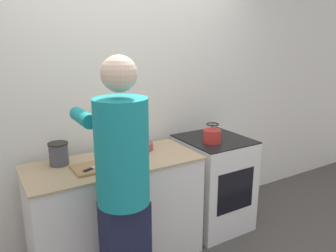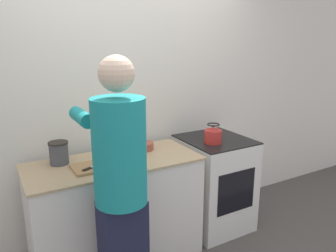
{
  "view_description": "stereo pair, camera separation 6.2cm",
  "coord_description": "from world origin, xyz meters",
  "px_view_note": "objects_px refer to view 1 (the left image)",
  "views": [
    {
      "loc": [
        -1.23,
        -2.02,
        1.83
      ],
      "look_at": [
        0.12,
        0.21,
        1.14
      ],
      "focal_mm": 35.0,
      "sensor_mm": 36.0,
      "label": 1
    },
    {
      "loc": [
        -1.17,
        -2.05,
        1.83
      ],
      "look_at": [
        0.12,
        0.21,
        1.14
      ],
      "focal_mm": 35.0,
      "sensor_mm": 36.0,
      "label": 2
    }
  ],
  "objects_px": {
    "person": "(122,182)",
    "cutting_board": "(94,167)",
    "kettle": "(212,135)",
    "bowl_prep": "(144,146)",
    "canister_jar": "(59,154)",
    "knife": "(94,168)",
    "oven": "(213,182)"
  },
  "relations": [
    {
      "from": "knife",
      "to": "kettle",
      "type": "bearing_deg",
      "value": -21.07
    },
    {
      "from": "cutting_board",
      "to": "knife",
      "type": "distance_m",
      "value": 0.03
    },
    {
      "from": "cutting_board",
      "to": "bowl_prep",
      "type": "relative_size",
      "value": 1.87
    },
    {
      "from": "canister_jar",
      "to": "kettle",
      "type": "bearing_deg",
      "value": -8.88
    },
    {
      "from": "canister_jar",
      "to": "person",
      "type": "bearing_deg",
      "value": -70.04
    },
    {
      "from": "cutting_board",
      "to": "kettle",
      "type": "xyz_separation_m",
      "value": [
        1.13,
        0.01,
        0.08
      ]
    },
    {
      "from": "oven",
      "to": "kettle",
      "type": "xyz_separation_m",
      "value": [
        -0.1,
        -0.09,
        0.53
      ]
    },
    {
      "from": "knife",
      "to": "kettle",
      "type": "distance_m",
      "value": 1.14
    },
    {
      "from": "cutting_board",
      "to": "oven",
      "type": "bearing_deg",
      "value": 4.54
    },
    {
      "from": "oven",
      "to": "kettle",
      "type": "height_order",
      "value": "kettle"
    },
    {
      "from": "oven",
      "to": "knife",
      "type": "xyz_separation_m",
      "value": [
        -1.24,
        -0.13,
        0.46
      ]
    },
    {
      "from": "knife",
      "to": "bowl_prep",
      "type": "bearing_deg",
      "value": -0.19
    },
    {
      "from": "cutting_board",
      "to": "canister_jar",
      "type": "distance_m",
      "value": 0.31
    },
    {
      "from": "person",
      "to": "cutting_board",
      "type": "distance_m",
      "value": 0.45
    },
    {
      "from": "oven",
      "to": "kettle",
      "type": "relative_size",
      "value": 5.03
    },
    {
      "from": "kettle",
      "to": "bowl_prep",
      "type": "height_order",
      "value": "kettle"
    },
    {
      "from": "person",
      "to": "kettle",
      "type": "relative_size",
      "value": 9.66
    },
    {
      "from": "bowl_prep",
      "to": "canister_jar",
      "type": "relative_size",
      "value": 0.92
    },
    {
      "from": "cutting_board",
      "to": "bowl_prep",
      "type": "xyz_separation_m",
      "value": [
        0.53,
        0.19,
        0.02
      ]
    },
    {
      "from": "cutting_board",
      "to": "kettle",
      "type": "height_order",
      "value": "kettle"
    },
    {
      "from": "person",
      "to": "knife",
      "type": "distance_m",
      "value": 0.42
    },
    {
      "from": "cutting_board",
      "to": "bowl_prep",
      "type": "bearing_deg",
      "value": 20.3
    },
    {
      "from": "cutting_board",
      "to": "canister_jar",
      "type": "relative_size",
      "value": 1.72
    },
    {
      "from": "cutting_board",
      "to": "knife",
      "type": "bearing_deg",
      "value": -106.85
    },
    {
      "from": "bowl_prep",
      "to": "canister_jar",
      "type": "xyz_separation_m",
      "value": [
        -0.73,
        0.02,
        0.06
      ]
    },
    {
      "from": "oven",
      "to": "person",
      "type": "xyz_separation_m",
      "value": [
        -1.19,
        -0.55,
        0.5
      ]
    },
    {
      "from": "person",
      "to": "cutting_board",
      "type": "height_order",
      "value": "person"
    },
    {
      "from": "oven",
      "to": "kettle",
      "type": "distance_m",
      "value": 0.55
    },
    {
      "from": "person",
      "to": "cutting_board",
      "type": "xyz_separation_m",
      "value": [
        -0.04,
        0.45,
        -0.05
      ]
    },
    {
      "from": "kettle",
      "to": "knife",
      "type": "bearing_deg",
      "value": -178.09
    },
    {
      "from": "knife",
      "to": "kettle",
      "type": "height_order",
      "value": "kettle"
    },
    {
      "from": "person",
      "to": "kettle",
      "type": "distance_m",
      "value": 1.18
    }
  ]
}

